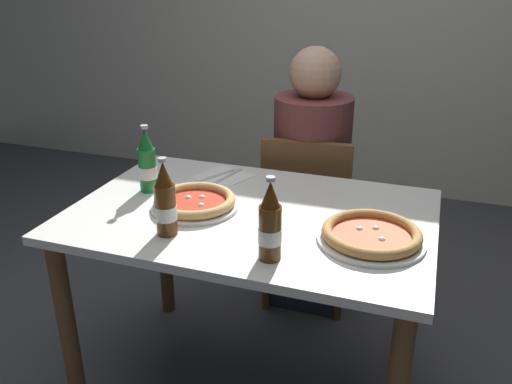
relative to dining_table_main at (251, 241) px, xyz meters
The scene contains 11 objects.
ground_plane 0.64m from the dining_table_main, ahead, with size 8.00×8.00×0.00m, color #4C4C51.
back_wall_tiled 2.30m from the dining_table_main, 90.00° to the left, with size 7.00×0.10×2.60m, color silver.
dining_table_main is the anchor object (origin of this frame).
chair_behind_table 0.63m from the dining_table_main, 84.81° to the left, with size 0.43×0.43×0.85m.
diner_seated 0.66m from the dining_table_main, 85.66° to the left, with size 0.34×0.34×1.21m.
pizza_margherita_near 0.24m from the dining_table_main, 169.56° to the right, with size 0.30×0.30×0.04m.
pizza_marinara_far 0.44m from the dining_table_main, 11.25° to the right, with size 0.32×0.32×0.04m.
beer_bottle_left 0.47m from the dining_table_main, behind, with size 0.07×0.07×0.25m.
beer_bottle_center 0.38m from the dining_table_main, 60.88° to the right, with size 0.07×0.07×0.25m.
beer_bottle_right 0.37m from the dining_table_main, 128.73° to the right, with size 0.07×0.07×0.25m.
napkin_with_cutlery 0.35m from the dining_table_main, 129.14° to the left, with size 0.23×0.23×0.01m.
Camera 1 is at (0.54, -1.51, 1.51)m, focal length 37.14 mm.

